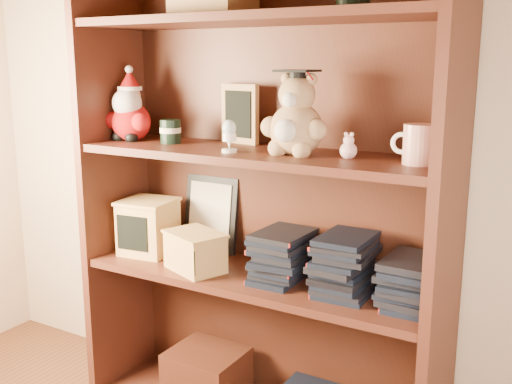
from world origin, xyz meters
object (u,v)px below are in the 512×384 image
at_px(grad_teddy_bear, 295,122).
at_px(treats_box, 148,226).
at_px(teacher_mug, 418,144).
at_px(bookcase, 263,202).

relative_size(grad_teddy_bear, treats_box, 1.27).
relative_size(teacher_mug, treats_box, 0.61).
height_order(teacher_mug, treats_box, teacher_mug).
bearing_deg(treats_box, grad_teddy_bear, -0.67).
bearing_deg(treats_box, teacher_mug, 0.05).
height_order(bookcase, teacher_mug, bookcase).
bearing_deg(teacher_mug, treats_box, -179.95).
bearing_deg(bookcase, teacher_mug, -5.79).
bearing_deg(teacher_mug, bookcase, 174.21).
xyz_separation_m(grad_teddy_bear, treats_box, (-0.58, 0.01, -0.40)).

